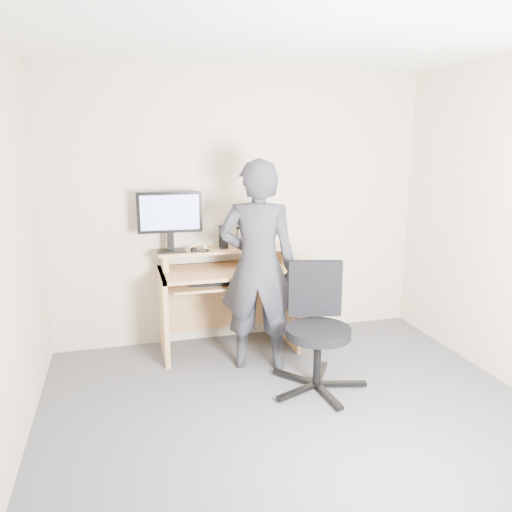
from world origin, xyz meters
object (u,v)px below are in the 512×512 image
office_chair (317,322)px  person (258,267)px  desk (226,288)px  monitor (170,216)px

office_chair → person: 0.66m
office_chair → desk: bearing=132.1°
monitor → person: 0.91m
desk → person: 0.61m
office_chair → person: bearing=142.1°
monitor → office_chair: monitor is taller
monitor → person: bearing=-38.0°
desk → office_chair: 1.07m
desk → monitor: 0.83m
office_chair → person: person is taller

